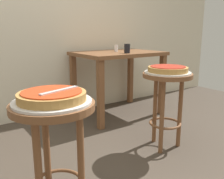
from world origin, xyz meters
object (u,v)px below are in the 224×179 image
at_px(stool_middle, 167,92).
at_px(cup_near_edge, 127,48).
at_px(serving_plate_middle, 168,72).
at_px(condiment_shaker, 116,48).
at_px(pizza_foreground, 52,96).
at_px(pizza_middle, 168,69).
at_px(stool_foreground, 54,135).
at_px(serving_plate_foreground, 52,102).
at_px(pizza_server_knife, 59,90).
at_px(dining_table, 118,62).

bearing_deg(stool_middle, cup_near_edge, 77.25).
bearing_deg(serving_plate_middle, condiment_shaker, 79.29).
bearing_deg(pizza_foreground, stool_middle, 14.60).
relative_size(stool_middle, cup_near_edge, 6.44).
bearing_deg(serving_plate_middle, stool_middle, -165.96).
xyz_separation_m(serving_plate_middle, pizza_middle, (-0.00, 0.00, 0.03)).
bearing_deg(stool_foreground, cup_near_edge, 39.25).
distance_m(serving_plate_foreground, cup_near_edge, 1.65).
distance_m(serving_plate_foreground, pizza_middle, 1.14).
bearing_deg(serving_plate_middle, pizza_server_knife, -164.02).
xyz_separation_m(stool_foreground, pizza_middle, (1.10, 0.29, 0.20)).
xyz_separation_m(stool_middle, cup_near_edge, (0.17, 0.75, 0.32)).
height_order(pizza_foreground, condiment_shaker, condiment_shaker).
bearing_deg(pizza_server_knife, dining_table, 27.23).
bearing_deg(serving_plate_foreground, stool_middle, 14.60).
height_order(stool_foreground, serving_plate_foreground, serving_plate_foreground).
distance_m(pizza_foreground, cup_near_edge, 1.65).
bearing_deg(serving_plate_middle, dining_table, 78.08).
height_order(stool_middle, condiment_shaker, condiment_shaker).
distance_m(stool_middle, pizza_server_knife, 1.14).
xyz_separation_m(stool_foreground, pizza_foreground, (0.00, 0.00, 0.20)).
bearing_deg(pizza_middle, serving_plate_foreground, -165.40).
distance_m(pizza_middle, cup_near_edge, 0.78).
xyz_separation_m(pizza_foreground, condiment_shaker, (1.29, 1.26, 0.11)).
distance_m(pizza_foreground, pizza_middle, 1.14).
xyz_separation_m(stool_middle, dining_table, (0.20, 0.96, 0.14)).
distance_m(stool_foreground, pizza_foreground, 0.20).
height_order(condiment_shaker, pizza_server_knife, condiment_shaker).
bearing_deg(pizza_middle, cup_near_edge, 77.25).
height_order(stool_foreground, serving_plate_middle, serving_plate_middle).
bearing_deg(dining_table, stool_foreground, -136.22).
relative_size(serving_plate_foreground, condiment_shaker, 4.82).
bearing_deg(pizza_foreground, serving_plate_foreground, -172.87).
xyz_separation_m(stool_middle, pizza_server_knife, (-1.07, -0.31, 0.22)).
distance_m(stool_foreground, dining_table, 1.81).
bearing_deg(cup_near_edge, dining_table, 81.07).
relative_size(serving_plate_middle, pizza_server_knife, 1.71).
relative_size(serving_plate_foreground, stool_middle, 0.58).
distance_m(serving_plate_middle, pizza_middle, 0.03).
xyz_separation_m(pizza_middle, pizza_server_knife, (-1.07, -0.31, 0.03)).
bearing_deg(pizza_foreground, serving_plate_middle, 14.60).
relative_size(stool_foreground, pizza_foreground, 2.01).
bearing_deg(serving_plate_foreground, cup_near_edge, 39.25).
relative_size(serving_plate_foreground, pizza_middle, 1.17).
xyz_separation_m(pizza_foreground, cup_near_edge, (1.27, 1.04, 0.12)).
distance_m(stool_foreground, stool_middle, 1.14).
bearing_deg(pizza_server_knife, pizza_foreground, 128.65).
bearing_deg(pizza_server_knife, stool_middle, -1.68).
xyz_separation_m(stool_foreground, cup_near_edge, (1.27, 1.04, 0.32)).
bearing_deg(cup_near_edge, pizza_middle, -102.75).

